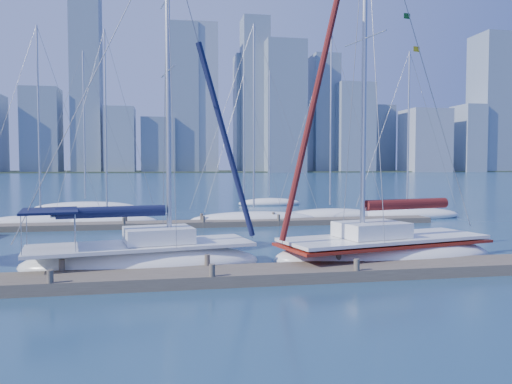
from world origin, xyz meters
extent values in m
plane|color=navy|center=(0.00, 0.00, 0.00)|extent=(700.00, 700.00, 0.00)
cube|color=#4D4339|center=(0.00, 0.00, 0.20)|extent=(26.00, 2.00, 0.40)
cube|color=#4D4339|center=(2.00, 16.00, 0.18)|extent=(30.00, 1.80, 0.36)
cube|color=#38472D|center=(0.00, 320.00, 0.00)|extent=(800.00, 100.00, 1.50)
ellipsoid|color=white|center=(-2.36, 2.26, 0.26)|extent=(9.34, 4.48, 1.57)
cube|color=white|center=(-2.36, 2.26, 1.00)|extent=(8.65, 4.13, 0.13)
cube|color=white|center=(-1.74, 2.37, 1.36)|extent=(2.81, 2.32, 0.58)
cylinder|color=silver|center=(-1.33, 2.44, 7.00)|extent=(0.19, 0.19, 11.91)
cylinder|color=silver|center=(-3.42, 2.06, 2.20)|extent=(4.19, 0.86, 0.10)
cylinder|color=black|center=(-3.42, 2.06, 2.31)|extent=(3.92, 1.11, 0.42)
cube|color=black|center=(-5.53, 1.68, 2.41)|extent=(2.30, 2.79, 0.08)
ellipsoid|color=white|center=(7.41, 2.07, 0.27)|extent=(9.80, 4.97, 1.64)
cube|color=white|center=(7.41, 2.07, 1.04)|extent=(9.07, 4.59, 0.13)
cube|color=white|center=(6.76, 1.93, 1.42)|extent=(2.99, 2.50, 0.60)
cylinder|color=silver|center=(6.34, 1.83, 8.31)|extent=(0.20, 0.20, 14.42)
cylinder|color=silver|center=(8.50, 2.30, 2.30)|extent=(4.36, 1.04, 0.11)
cylinder|color=#4E1410|center=(8.50, 2.30, 2.41)|extent=(4.08, 1.29, 0.44)
cube|color=maroon|center=(7.41, 2.07, 0.85)|extent=(9.29, 4.75, 0.11)
ellipsoid|color=white|center=(-9.61, 18.22, 0.20)|extent=(8.05, 4.37, 1.10)
cylinder|color=silver|center=(-9.61, 18.22, 7.12)|extent=(0.12, 0.12, 12.23)
ellipsoid|color=white|center=(-5.31, 18.01, 0.19)|extent=(7.03, 4.35, 1.03)
cylinder|color=silver|center=(-5.31, 18.01, 7.03)|extent=(0.11, 0.11, 12.19)
ellipsoid|color=white|center=(4.19, 18.40, 0.17)|extent=(6.30, 3.30, 0.95)
cylinder|color=silver|center=(4.19, 18.40, 5.70)|extent=(0.10, 0.10, 9.68)
ellipsoid|color=white|center=(4.73, 17.46, 0.21)|extent=(9.25, 3.52, 1.17)
cylinder|color=silver|center=(4.73, 17.46, 7.45)|extent=(0.13, 0.13, 12.76)
ellipsoid|color=white|center=(10.72, 18.47, 0.22)|extent=(8.12, 4.38, 1.22)
cylinder|color=silver|center=(10.72, 18.47, 7.43)|extent=(0.13, 0.13, 12.65)
ellipsoid|color=white|center=(16.82, 18.26, 0.22)|extent=(8.76, 3.12, 1.20)
cylinder|color=silver|center=(16.82, 18.26, 6.86)|extent=(0.13, 0.13, 11.55)
ellipsoid|color=white|center=(-8.43, 29.74, 0.22)|extent=(9.14, 3.20, 1.18)
cylinder|color=silver|center=(-8.43, 29.74, 7.63)|extent=(0.13, 0.13, 13.10)
ellipsoid|color=white|center=(9.14, 32.68, 0.19)|extent=(6.53, 2.57, 1.07)
cylinder|color=silver|center=(9.14, 32.68, 7.31)|extent=(0.12, 0.12, 12.68)
cube|color=slate|center=(-69.73, 287.50, 24.20)|extent=(20.36, 17.63, 48.40)
cube|color=#8792A2|center=(-47.55, 309.43, 17.59)|extent=(15.20, 17.61, 35.17)
cube|color=slate|center=(-25.94, 284.92, 18.96)|extent=(16.90, 19.81, 37.92)
cube|color=slate|center=(-4.22, 286.68, 16.24)|extent=(19.61, 16.86, 32.48)
cube|color=#8792A2|center=(21.35, 289.48, 44.76)|extent=(20.04, 14.99, 89.52)
cube|color=slate|center=(51.90, 304.67, 37.47)|extent=(14.86, 17.46, 74.94)
cube|color=slate|center=(70.99, 278.50, 39.38)|extent=(23.85, 18.95, 78.75)
cube|color=#8792A2|center=(91.42, 294.72, 22.47)|extent=(13.76, 17.11, 44.95)
cube|color=slate|center=(115.77, 279.60, 27.60)|extent=(22.70, 18.80, 55.20)
cube|color=slate|center=(147.05, 309.52, 22.78)|extent=(15.74, 17.52, 45.57)
cube|color=#8792A2|center=(164.09, 278.94, 19.96)|extent=(25.97, 23.94, 39.92)
cube|color=slate|center=(194.50, 279.05, 21.67)|extent=(14.33, 21.38, 43.35)
cube|color=slate|center=(213.93, 282.23, 45.25)|extent=(23.20, 23.60, 90.50)
cube|color=#8792A2|center=(241.25, 301.60, 35.22)|extent=(15.15, 17.08, 70.44)
cube|color=slate|center=(-45.00, 290.00, 56.84)|extent=(16.63, 18.00, 113.68)
cube|color=slate|center=(10.00, 290.00, 44.44)|extent=(19.36, 18.00, 88.88)
cube|color=slate|center=(55.00, 290.00, 47.37)|extent=(16.27, 18.00, 94.75)
cube|color=slate|center=(100.00, 290.00, 37.10)|extent=(16.24, 18.00, 74.20)
camera|label=1|loc=(-1.54, -17.01, 4.01)|focal=35.00mm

